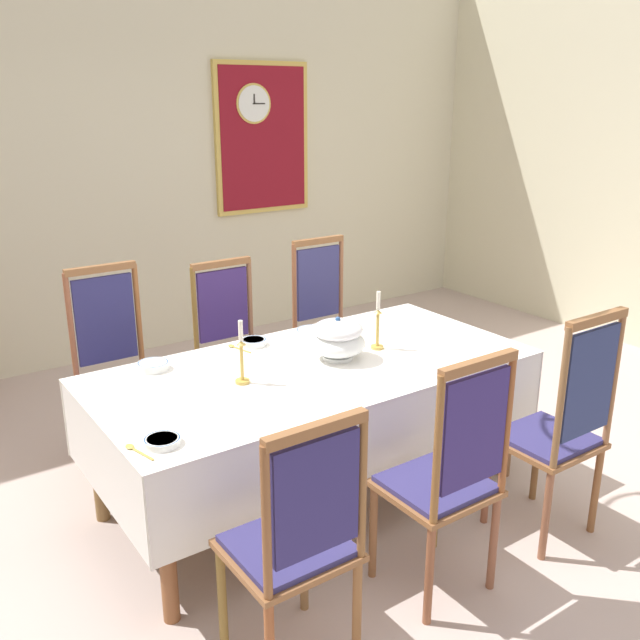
{
  "coord_description": "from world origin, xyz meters",
  "views": [
    {
      "loc": [
        -1.86,
        -2.65,
        2.08
      ],
      "look_at": [
        0.06,
        0.11,
        0.99
      ],
      "focal_mm": 38.9,
      "sensor_mm": 36.0,
      "label": 1
    }
  ],
  "objects": [
    {
      "name": "chair_north_c",
      "position": [
        0.76,
        1.03,
        0.59
      ],
      "size": [
        0.44,
        0.42,
        1.16
      ],
      "rotation": [
        0.0,
        0.0,
        3.14
      ],
      "color": "brown",
      "rests_on": "ground"
    },
    {
      "name": "dining_table",
      "position": [
        0.0,
        0.08,
        0.69
      ],
      "size": [
        2.24,
        1.08,
        0.76
      ],
      "color": "brown",
      "rests_on": "ground"
    },
    {
      "name": "chair_south_b",
      "position": [
        0.03,
        -0.86,
        0.58
      ],
      "size": [
        0.44,
        0.42,
        1.13
      ],
      "color": "brown",
      "rests_on": "ground"
    },
    {
      "name": "tablecloth",
      "position": [
        0.0,
        0.08,
        0.66
      ],
      "size": [
        2.26,
        1.1,
        0.41
      ],
      "color": "white",
      "rests_on": "dining_table"
    },
    {
      "name": "spoon_primary",
      "position": [
        -0.22,
        0.54,
        0.77
      ],
      "size": [
        0.06,
        0.17,
        0.01
      ],
      "rotation": [
        0.0,
        0.0,
        0.25
      ],
      "color": "gold",
      "rests_on": "tablecloth"
    },
    {
      "name": "chair_north_b",
      "position": [
        0.03,
        1.03,
        0.57
      ],
      "size": [
        0.44,
        0.42,
        1.11
      ],
      "rotation": [
        0.0,
        0.0,
        3.14
      ],
      "color": "brown",
      "rests_on": "ground"
    },
    {
      "name": "chair_south_a",
      "position": [
        -0.72,
        -0.86,
        0.56
      ],
      "size": [
        0.44,
        0.42,
        1.08
      ],
      "color": "brown",
      "rests_on": "ground"
    },
    {
      "name": "chair_south_c",
      "position": [
        0.76,
        -0.87,
        0.6
      ],
      "size": [
        0.44,
        0.42,
        1.18
      ],
      "color": "brown",
      "rests_on": "ground"
    },
    {
      "name": "back_wall",
      "position": [
        0.0,
        2.84,
        1.72
      ],
      "size": [
        7.25,
        0.08,
        3.43
      ],
      "primitive_type": "cube",
      "color": "beige",
      "rests_on": "ground"
    },
    {
      "name": "candlestick_west",
      "position": [
        -0.42,
        0.08,
        0.89
      ],
      "size": [
        0.07,
        0.07,
        0.31
      ],
      "color": "gold",
      "rests_on": "tablecloth"
    },
    {
      "name": "mounted_clock",
      "position": [
        1.2,
        2.77,
        2.01
      ],
      "size": [
        0.33,
        0.06,
        0.33
      ],
      "color": "#D1B251"
    },
    {
      "name": "bowl_near_left",
      "position": [
        -0.11,
        0.51,
        0.79
      ],
      "size": [
        0.14,
        0.14,
        0.04
      ],
      "color": "white",
      "rests_on": "tablecloth"
    },
    {
      "name": "soup_tureen",
      "position": [
        0.15,
        0.08,
        0.88
      ],
      "size": [
        0.29,
        0.29,
        0.23
      ],
      "color": "white",
      "rests_on": "tablecloth"
    },
    {
      "name": "bowl_far_left",
      "position": [
        -0.7,
        0.49,
        0.79
      ],
      "size": [
        0.16,
        0.16,
        0.04
      ],
      "color": "white",
      "rests_on": "tablecloth"
    },
    {
      "name": "bowl_far_right",
      "position": [
        0.25,
        0.46,
        0.79
      ],
      "size": [
        0.19,
        0.19,
        0.04
      ],
      "color": "white",
      "rests_on": "tablecloth"
    },
    {
      "name": "chair_north_a",
      "position": [
        -0.72,
        1.03,
        0.6
      ],
      "size": [
        0.44,
        0.42,
        1.18
      ],
      "rotation": [
        0.0,
        0.0,
        3.14
      ],
      "color": "brown",
      "rests_on": "ground"
    },
    {
      "name": "candlestick_east",
      "position": [
        0.42,
        0.08,
        0.89
      ],
      "size": [
        0.07,
        0.07,
        0.32
      ],
      "color": "gold",
      "rests_on": "tablecloth"
    },
    {
      "name": "ground",
      "position": [
        0.0,
        0.0,
        -0.02
      ],
      "size": [
        7.25,
        5.6,
        0.04
      ],
      "primitive_type": "cube",
      "color": "#BFAAA2"
    },
    {
      "name": "spoon_secondary",
      "position": [
        -1.08,
        -0.26,
        0.77
      ],
      "size": [
        0.06,
        0.17,
        0.01
      ],
      "rotation": [
        0.0,
        0.0,
        0.24
      ],
      "color": "gold",
      "rests_on": "tablecloth"
    },
    {
      "name": "bowl_near_right",
      "position": [
        -0.97,
        -0.28,
        0.78
      ],
      "size": [
        0.15,
        0.15,
        0.03
      ],
      "color": "white",
      "rests_on": "tablecloth"
    },
    {
      "name": "framed_painting",
      "position": [
        1.3,
        2.78,
        1.72
      ],
      "size": [
        0.92,
        0.05,
        1.28
      ],
      "color": "#D1B251"
    }
  ]
}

